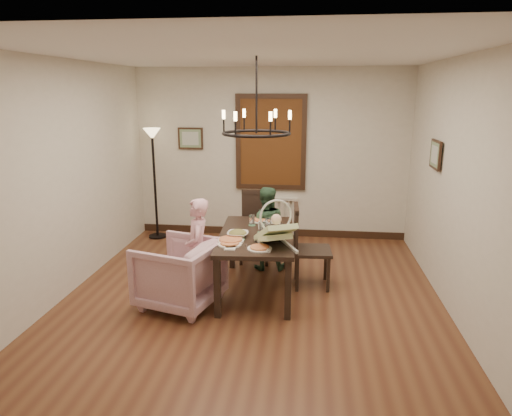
% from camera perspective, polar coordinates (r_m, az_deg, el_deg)
% --- Properties ---
extents(room_shell, '(4.51, 5.00, 2.81)m').
position_cam_1_polar(room_shell, '(5.52, -0.07, 3.75)').
color(room_shell, brown).
rests_on(room_shell, ground).
extents(dining_table, '(0.98, 1.63, 0.74)m').
position_cam_1_polar(dining_table, '(5.57, 0.05, -4.07)').
color(dining_table, black).
rests_on(dining_table, room_shell).
extents(chair_far, '(0.46, 0.46, 1.03)m').
position_cam_1_polar(chair_far, '(6.58, -0.07, -2.41)').
color(chair_far, black).
rests_on(chair_far, room_shell).
extents(chair_right, '(0.50, 0.50, 1.06)m').
position_cam_1_polar(chair_right, '(5.79, 7.08, -4.75)').
color(chair_right, black).
rests_on(chair_right, room_shell).
extents(armchair, '(1.05, 1.04, 0.78)m').
position_cam_1_polar(armchair, '(5.37, -9.55, -8.06)').
color(armchair, '#D7A4B5').
rests_on(armchair, room_shell).
extents(elderly_woman, '(0.31, 0.41, 1.02)m').
position_cam_1_polar(elderly_woman, '(5.45, -7.28, -6.24)').
color(elderly_woman, '#E29FAC').
rests_on(elderly_woman, room_shell).
extents(seated_man, '(0.51, 0.42, 0.97)m').
position_cam_1_polar(seated_man, '(6.33, 1.19, -3.42)').
color(seated_man, '#33573B').
rests_on(seated_man, room_shell).
extents(baby_bouncer, '(0.60, 0.67, 0.36)m').
position_cam_1_polar(baby_bouncer, '(5.07, 2.43, -2.83)').
color(baby_bouncer, beige).
rests_on(baby_bouncer, dining_table).
extents(salad_bowl, '(0.30, 0.30, 0.07)m').
position_cam_1_polar(salad_bowl, '(5.42, -2.30, -3.27)').
color(salad_bowl, white).
rests_on(salad_bowl, dining_table).
extents(pizza_platter, '(0.30, 0.30, 0.04)m').
position_cam_1_polar(pizza_platter, '(5.26, -3.18, -4.03)').
color(pizza_platter, tan).
rests_on(pizza_platter, dining_table).
extents(drinking_glass, '(0.08, 0.08, 0.15)m').
position_cam_1_polar(drinking_glass, '(5.51, 0.80, -2.53)').
color(drinking_glass, silver).
rests_on(drinking_glass, dining_table).
extents(window_blinds, '(1.00, 0.03, 1.40)m').
position_cam_1_polar(window_blinds, '(7.55, 1.86, 8.18)').
color(window_blinds, '#552B11').
rests_on(window_blinds, room_shell).
extents(radiator, '(0.92, 0.12, 0.62)m').
position_cam_1_polar(radiator, '(7.81, 1.80, -0.96)').
color(radiator, silver).
rests_on(radiator, room_shell).
extents(picture_back, '(0.42, 0.03, 0.36)m').
position_cam_1_polar(picture_back, '(7.79, -8.18, 8.61)').
color(picture_back, black).
rests_on(picture_back, room_shell).
extents(picture_right, '(0.03, 0.42, 0.36)m').
position_cam_1_polar(picture_right, '(6.17, 21.54, 6.23)').
color(picture_right, black).
rests_on(picture_right, room_shell).
extents(floor_lamp, '(0.30, 0.30, 1.80)m').
position_cam_1_polar(floor_lamp, '(7.76, -12.52, 2.78)').
color(floor_lamp, black).
rests_on(floor_lamp, room_shell).
extents(chandelier, '(0.80, 0.80, 0.04)m').
position_cam_1_polar(chandelier, '(5.30, 0.06, 9.31)').
color(chandelier, black).
rests_on(chandelier, room_shell).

